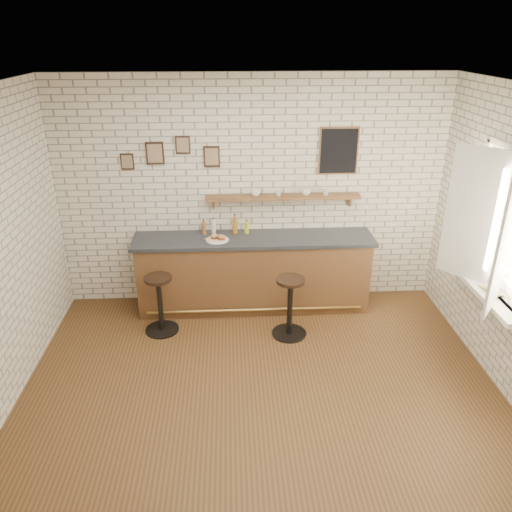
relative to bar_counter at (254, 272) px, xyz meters
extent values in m
plane|color=brown|center=(-0.01, -1.70, -0.51)|extent=(5.00, 5.00, 0.00)
cube|color=brown|center=(0.00, 0.00, -0.03)|extent=(3.00, 0.58, 0.96)
cube|color=#2D333A|center=(0.00, 0.00, 0.48)|extent=(3.10, 0.62, 0.05)
cylinder|color=olive|center=(0.00, -0.32, -0.39)|extent=(2.79, 0.04, 0.04)
cylinder|color=white|center=(-0.46, -0.07, 0.51)|extent=(0.28, 0.28, 0.01)
cylinder|color=#E3B550|center=(-0.41, -0.04, 0.52)|extent=(0.05, 0.05, 0.00)
cylinder|color=#E3B550|center=(-0.44, -0.08, 0.52)|extent=(0.05, 0.05, 0.00)
cylinder|color=#E3B550|center=(-0.57, -0.01, 0.52)|extent=(0.06, 0.06, 0.00)
cylinder|color=#E3B550|center=(-0.42, -0.03, 0.52)|extent=(0.06, 0.06, 0.00)
cylinder|color=#E3B550|center=(-0.58, -0.10, 0.52)|extent=(0.06, 0.06, 0.00)
cylinder|color=#E3B550|center=(-0.40, -0.06, 0.52)|extent=(0.04, 0.04, 0.00)
cylinder|color=#E3B550|center=(-0.47, -0.12, 0.52)|extent=(0.05, 0.05, 0.00)
cylinder|color=#E3B550|center=(-0.57, -0.14, 0.52)|extent=(0.04, 0.04, 0.00)
cylinder|color=#E3B550|center=(-0.61, -0.05, 0.52)|extent=(0.05, 0.05, 0.00)
cylinder|color=#E3B550|center=(-0.42, -0.12, 0.52)|extent=(0.06, 0.06, 0.00)
cylinder|color=#E3B550|center=(-0.57, -0.05, 0.52)|extent=(0.04, 0.04, 0.00)
cylinder|color=brown|center=(-0.64, 0.16, 0.58)|extent=(0.06, 0.06, 0.15)
cylinder|color=brown|center=(-0.64, 0.16, 0.67)|extent=(0.02, 0.02, 0.03)
cylinder|color=black|center=(-0.64, 0.16, 0.70)|extent=(0.02, 0.02, 0.01)
cylinder|color=silver|center=(-0.52, 0.16, 0.59)|extent=(0.06, 0.06, 0.17)
cylinder|color=silver|center=(-0.52, 0.16, 0.69)|extent=(0.02, 0.02, 0.04)
cylinder|color=black|center=(-0.52, 0.16, 0.72)|extent=(0.02, 0.02, 0.01)
cylinder|color=#9F6119|center=(-0.24, 0.16, 0.61)|extent=(0.06, 0.06, 0.21)
cylinder|color=#9F6119|center=(-0.24, 0.16, 0.74)|extent=(0.02, 0.02, 0.05)
cylinder|color=black|center=(-0.24, 0.16, 0.77)|extent=(0.03, 0.03, 0.01)
cylinder|color=gold|center=(-0.08, 0.16, 0.57)|extent=(0.06, 0.06, 0.14)
cylinder|color=gold|center=(-0.08, 0.16, 0.66)|extent=(0.03, 0.03, 0.03)
cylinder|color=maroon|center=(-0.08, 0.16, 0.68)|extent=(0.03, 0.03, 0.01)
cylinder|color=black|center=(-1.18, -0.55, -0.50)|extent=(0.42, 0.42, 0.02)
cylinder|color=black|center=(-1.18, -0.55, -0.14)|extent=(0.06, 0.06, 0.69)
cylinder|color=black|center=(-1.18, -0.55, 0.22)|extent=(0.37, 0.37, 0.04)
cylinder|color=black|center=(0.40, -0.72, -0.50)|extent=(0.43, 0.43, 0.02)
cylinder|color=black|center=(0.40, -0.72, -0.13)|extent=(0.06, 0.06, 0.71)
cylinder|color=black|center=(0.40, -0.72, 0.24)|extent=(0.41, 0.41, 0.04)
cube|color=brown|center=(0.39, 0.20, 0.97)|extent=(2.00, 0.18, 0.04)
cube|color=brown|center=(-0.51, 0.27, 0.89)|extent=(0.03, 0.04, 0.16)
cube|color=brown|center=(1.29, 0.27, 0.89)|extent=(0.03, 0.04, 0.16)
imported|color=white|center=(0.03, 0.20, 1.04)|extent=(0.16, 0.16, 0.10)
imported|color=white|center=(0.33, 0.20, 1.04)|extent=(0.13, 0.13, 0.08)
imported|color=white|center=(0.69, 0.20, 1.04)|extent=(0.15, 0.15, 0.09)
imported|color=white|center=(0.94, 0.20, 1.04)|extent=(0.11, 0.11, 0.09)
cube|color=black|center=(-1.21, 0.28, 1.54)|extent=(0.22, 0.02, 0.28)
cube|color=black|center=(-0.86, 0.28, 1.64)|extent=(0.18, 0.02, 0.22)
cube|color=black|center=(-0.51, 0.28, 1.49)|extent=(0.20, 0.02, 0.26)
cube|color=black|center=(-1.56, 0.28, 1.44)|extent=(0.16, 0.02, 0.20)
cube|color=black|center=(1.09, 0.28, 1.54)|extent=(0.46, 0.02, 0.56)
cube|color=white|center=(2.39, -1.40, 0.39)|extent=(0.20, 1.35, 0.06)
cube|color=white|center=(2.46, -1.40, 0.39)|extent=(0.05, 1.30, 0.06)
cube|color=white|center=(2.46, -0.80, 1.14)|extent=(0.05, 0.06, 1.50)
cube|color=white|center=(2.31, -1.70, 1.14)|extent=(0.40, 0.46, 1.46)
cube|color=white|center=(2.31, -1.10, 1.14)|extent=(0.40, 0.46, 1.46)
imported|color=tan|center=(2.37, -1.43, 0.44)|extent=(0.21, 0.27, 0.02)
imported|color=tan|center=(2.37, -1.47, 0.46)|extent=(0.18, 0.23, 0.02)
camera|label=1|loc=(-0.29, -5.93, 2.95)|focal=35.00mm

